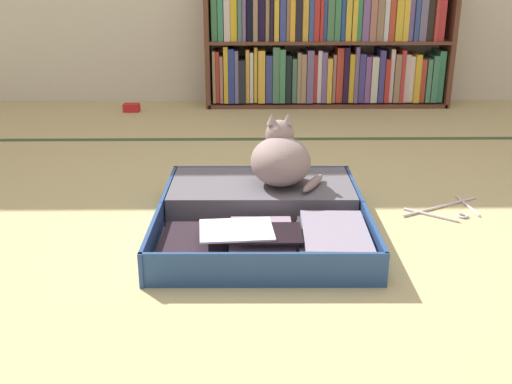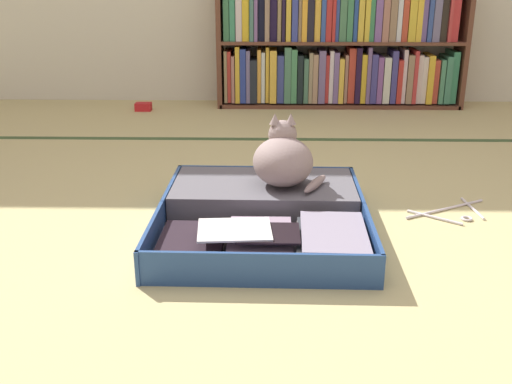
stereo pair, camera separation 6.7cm
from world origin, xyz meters
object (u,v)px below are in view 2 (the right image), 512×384
at_px(open_suitcase, 266,213).
at_px(clothes_hanger, 452,212).
at_px(bookshelf, 339,46).
at_px(small_red_pouch, 143,107).
at_px(black_cat, 283,159).

relative_size(open_suitcase, clothes_hanger, 2.40).
xyz_separation_m(bookshelf, small_red_pouch, (-1.25, -0.18, -0.36)).
height_order(black_cat, clothes_hanger, black_cat).
distance_m(black_cat, clothes_hanger, 0.65).
bearing_deg(bookshelf, open_suitcase, -102.89).
xyz_separation_m(black_cat, small_red_pouch, (-0.85, 1.68, -0.17)).
bearing_deg(open_suitcase, black_cat, 65.57).
bearing_deg(clothes_hanger, bookshelf, 96.93).
relative_size(black_cat, small_red_pouch, 2.83).
distance_m(open_suitcase, small_red_pouch, 1.98).
height_order(clothes_hanger, small_red_pouch, small_red_pouch).
height_order(bookshelf, clothes_hanger, bookshelf).
bearing_deg(small_red_pouch, clothes_hanger, -48.94).
xyz_separation_m(clothes_hanger, small_red_pouch, (-1.48, 1.70, 0.02)).
distance_m(open_suitcase, black_cat, 0.21).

